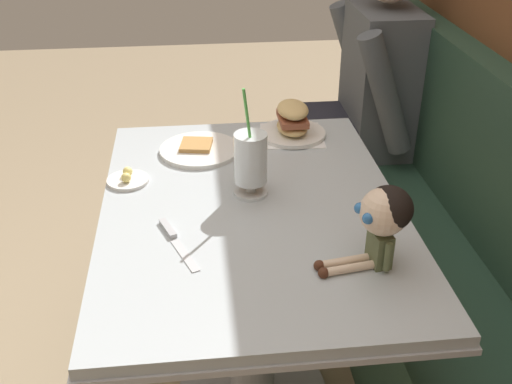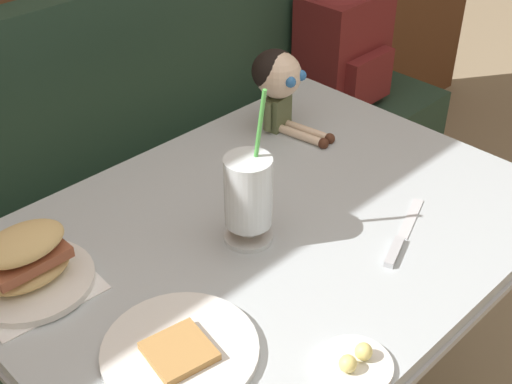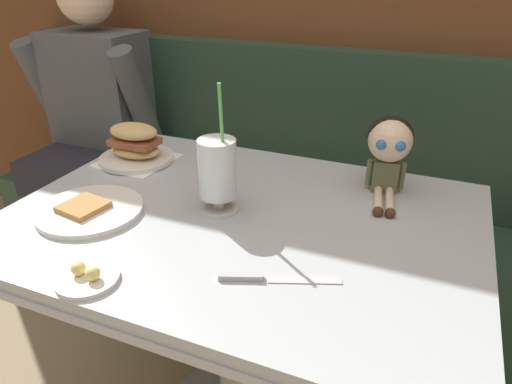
{
  "view_description": "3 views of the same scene",
  "coord_description": "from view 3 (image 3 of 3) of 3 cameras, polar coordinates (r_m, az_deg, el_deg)",
  "views": [
    {
      "loc": [
        1.41,
        0.04,
        1.6
      ],
      "look_at": [
        -0.02,
        0.19,
        0.77
      ],
      "focal_mm": 43.28,
      "sensor_mm": 36.0,
      "label": 1
    },
    {
      "loc": [
        -0.76,
        -0.55,
        1.56
      ],
      "look_at": [
        -0.01,
        0.22,
        0.81
      ],
      "focal_mm": 47.45,
      "sensor_mm": 36.0,
      "label": 2
    },
    {
      "loc": [
        0.4,
        -0.69,
        1.29
      ],
      "look_at": [
        0.03,
        0.19,
        0.81
      ],
      "focal_mm": 32.52,
      "sensor_mm": 36.0,
      "label": 3
    }
  ],
  "objects": [
    {
      "name": "sandwich_plate",
      "position": [
        1.42,
        -14.62,
        5.43
      ],
      "size": [
        0.22,
        0.22,
        0.12
      ],
      "color": "white",
      "rests_on": "diner_table"
    },
    {
      "name": "diner_table",
      "position": [
        1.21,
        -1.67,
        -10.99
      ],
      "size": [
        1.11,
        0.81,
        0.74
      ],
      "color": "#B2BCC1",
      "rests_on": "ground"
    },
    {
      "name": "butter_knife",
      "position": [
        0.89,
        0.33,
        -10.45
      ],
      "size": [
        0.23,
        0.1,
        0.01
      ],
      "color": "silver",
      "rests_on": "diner_table"
    },
    {
      "name": "seated_doll",
      "position": [
        1.21,
        16.12,
        5.65
      ],
      "size": [
        0.13,
        0.23,
        0.2
      ],
      "color": "#5B6642",
      "rests_on": "diner_table"
    },
    {
      "name": "butter_saucer",
      "position": [
        0.94,
        -20.06,
        -9.79
      ],
      "size": [
        0.12,
        0.12,
        0.04
      ],
      "color": "white",
      "rests_on": "diner_table"
    },
    {
      "name": "booth_bench",
      "position": [
        1.82,
        6.55,
        -5.04
      ],
      "size": [
        2.6,
        0.48,
        1.0
      ],
      "color": "#233D2D",
      "rests_on": "ground"
    },
    {
      "name": "milkshake_glass",
      "position": [
        1.08,
        -4.75,
        2.53
      ],
      "size": [
        0.1,
        0.1,
        0.32
      ],
      "color": "silver",
      "rests_on": "diner_table"
    },
    {
      "name": "toast_plate",
      "position": [
        1.18,
        -19.82,
        -2.09
      ],
      "size": [
        0.25,
        0.25,
        0.03
      ],
      "color": "white",
      "rests_on": "diner_table"
    },
    {
      "name": "diner_patron",
      "position": [
        2.03,
        -19.16,
        9.96
      ],
      "size": [
        0.55,
        0.48,
        0.81
      ],
      "color": "#4C5156",
      "rests_on": "booth_bench"
    }
  ]
}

